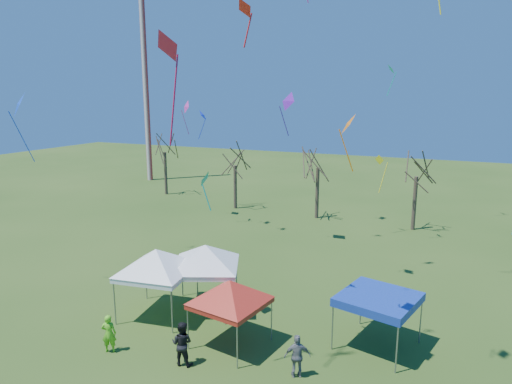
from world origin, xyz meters
TOP-DOWN VIEW (x-y plane):
  - ground at (0.00, 0.00)m, footprint 140.00×140.00m
  - radio_mast at (-28.00, 34.00)m, footprint 0.70×0.70m
  - tree_0 at (-20.85, 27.38)m, footprint 3.83×3.83m
  - tree_1 at (-10.77, 24.65)m, footprint 3.42×3.42m
  - tree_2 at (-2.37, 24.38)m, footprint 3.71×3.71m
  - tree_3 at (6.03, 24.04)m, footprint 3.59×3.59m
  - tent_white_west at (-4.40, 2.96)m, footprint 4.55×4.55m
  - tent_white_mid at (-2.51, 4.57)m, footprint 4.25×4.25m
  - tent_red at (0.27, 1.88)m, footprint 3.97×3.97m
  - tent_blue at (6.27, 4.38)m, footprint 3.73×3.73m
  - person_dark at (-0.87, -0.29)m, footprint 1.01×0.84m
  - person_grey at (3.77, 0.82)m, footprint 1.13×0.86m
  - person_green at (-4.30, -0.76)m, footprint 0.74×0.64m
  - kite_5 at (-0.44, -1.07)m, footprint 1.40×1.14m
  - kite_1 at (-1.79, 3.41)m, footprint 0.62×0.95m
  - kite_27 at (5.25, 1.44)m, footprint 0.78×1.00m
  - kite_13 at (-10.57, 18.38)m, footprint 0.84×1.07m
  - kite_11 at (-2.39, 16.27)m, footprint 1.58×1.38m
  - kite_14 at (-12.61, 2.69)m, footprint 1.63×1.52m
  - kite_2 at (-13.05, 19.73)m, footprint 1.24×1.11m
  - kite_25 at (1.29, 1.43)m, footprint 0.97×0.89m
  - kite_22 at (3.38, 21.86)m, footprint 1.06×0.95m
  - kite_19 at (4.22, 19.17)m, footprint 0.79×0.97m

SIDE VIEW (x-z plane):
  - ground at x=0.00m, z-range 0.00..0.00m
  - person_green at x=-4.30m, z-range 0.00..1.72m
  - person_grey at x=3.77m, z-range 0.00..1.79m
  - person_dark at x=-0.87m, z-range 0.00..1.88m
  - tent_blue at x=6.27m, z-range 1.02..3.45m
  - tent_red at x=0.27m, z-range 1.09..4.64m
  - tent_white_mid at x=-2.51m, z-range 1.24..5.27m
  - tent_white_west at x=-4.40m, z-range 1.24..5.30m
  - tree_1 at x=-10.77m, z-range 2.02..9.56m
  - kite_22 at x=3.38m, z-range 4.41..7.37m
  - tree_3 at x=6.03m, z-range 2.12..10.03m
  - tree_2 at x=-2.37m, z-range 2.20..10.38m
  - tree_0 at x=-20.85m, z-range 2.27..10.70m
  - kite_1 at x=-1.79m, z-range 6.15..8.14m
  - kite_13 at x=-10.57m, z-range 8.14..10.53m
  - kite_27 at x=5.25m, z-range 8.88..11.02m
  - kite_2 at x=-13.05m, z-range 8.45..11.48m
  - kite_14 at x=-12.61m, z-range 8.55..12.41m
  - kite_11 at x=-2.39m, z-range 8.95..12.15m
  - radio_mast at x=-28.00m, z-range 0.00..25.00m
  - kite_5 at x=-0.44m, z-range 10.62..14.55m
  - kite_19 at x=4.22m, z-range 11.61..13.81m
  - kite_25 at x=1.29m, z-range 13.20..14.99m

